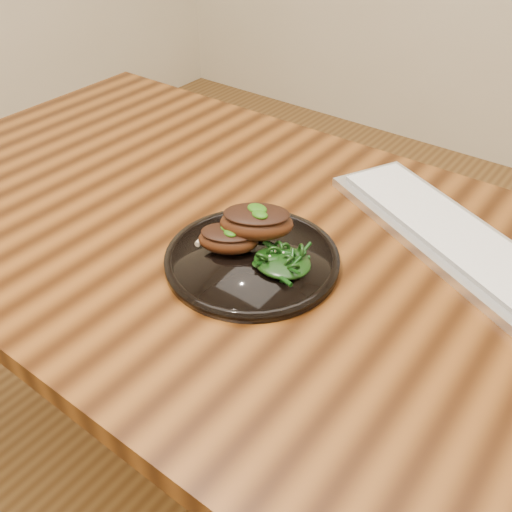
% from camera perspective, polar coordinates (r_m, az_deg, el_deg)
% --- Properties ---
extents(desk, '(1.60, 0.80, 0.75)m').
position_cam_1_polar(desk, '(0.96, 2.59, -3.13)').
color(desk, black).
rests_on(desk, ground).
extents(plate, '(0.27, 0.27, 0.02)m').
position_cam_1_polar(plate, '(0.87, -0.40, -0.29)').
color(plate, black).
rests_on(plate, desk).
extents(lamb_chop_front, '(0.11, 0.10, 0.04)m').
position_cam_1_polar(lamb_chop_front, '(0.87, -2.83, 1.77)').
color(lamb_chop_front, '#411D0C').
rests_on(lamb_chop_front, plate).
extents(lamb_chop_back, '(0.13, 0.12, 0.05)m').
position_cam_1_polar(lamb_chop_back, '(0.87, 0.01, 3.47)').
color(lamb_chop_back, '#411D0C').
rests_on(lamb_chop_back, plate).
extents(herb_smear, '(0.07, 0.05, 0.00)m').
position_cam_1_polar(herb_smear, '(0.92, 0.11, 2.66)').
color(herb_smear, '#144107').
rests_on(herb_smear, plate).
extents(greens_heap, '(0.09, 0.08, 0.03)m').
position_cam_1_polar(greens_heap, '(0.84, 2.65, -0.29)').
color(greens_heap, black).
rests_on(greens_heap, plate).
extents(keyboard, '(0.50, 0.35, 0.02)m').
position_cam_1_polar(keyboard, '(0.97, 19.15, 1.69)').
color(keyboard, silver).
rests_on(keyboard, desk).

